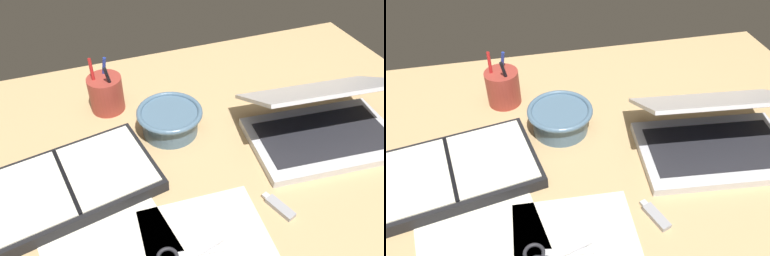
# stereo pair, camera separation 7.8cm
# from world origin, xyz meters

# --- Properties ---
(desk_top) EXTENTS (1.40, 1.00, 0.02)m
(desk_top) POSITION_xyz_m (0.00, 0.00, 0.01)
(desk_top) COLOR tan
(desk_top) RESTS_ON ground
(laptop) EXTENTS (0.35, 0.27, 0.16)m
(laptop) POSITION_xyz_m (0.32, 0.01, 0.06)
(laptop) COLOR silver
(laptop) RESTS_ON desk_top
(bowl) EXTENTS (0.15, 0.15, 0.06)m
(bowl) POSITION_xyz_m (-0.00, 0.14, 0.05)
(bowl) COLOR slate
(bowl) RESTS_ON desk_top
(pen_cup) EXTENTS (0.08, 0.08, 0.14)m
(pen_cup) POSITION_xyz_m (-0.12, 0.28, 0.07)
(pen_cup) COLOR #9E382D
(pen_cup) RESTS_ON desk_top
(planner) EXTENTS (0.37, 0.26, 0.03)m
(planner) POSITION_xyz_m (-0.24, 0.04, 0.03)
(planner) COLOR black
(planner) RESTS_ON desk_top
(paper_sheet_beside_planner) EXTENTS (0.26, 0.30, 0.00)m
(paper_sheet_beside_planner) POSITION_xyz_m (-0.19, -0.09, 0.02)
(paper_sheet_beside_planner) COLOR silver
(paper_sheet_beside_planner) RESTS_ON desk_top
(usb_drive) EXTENTS (0.04, 0.07, 0.01)m
(usb_drive) POSITION_xyz_m (0.13, -0.14, 0.02)
(usb_drive) COLOR #99999E
(usb_drive) RESTS_ON desk_top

